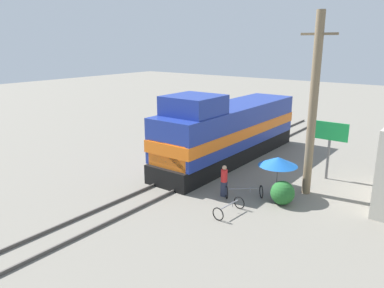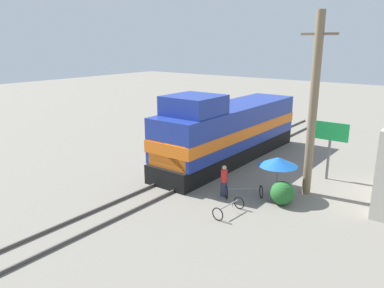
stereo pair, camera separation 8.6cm
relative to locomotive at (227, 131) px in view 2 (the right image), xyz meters
name	(u,v)px [view 2 (the right image)]	position (x,y,z in m)	size (l,w,h in m)	color
ground_plane	(192,176)	(0.00, -3.89, -2.04)	(120.00, 120.00, 0.00)	slate
rail_near	(183,173)	(-0.72, -3.89, -1.97)	(0.08, 39.94, 0.15)	#4C4742
rail_far	(201,178)	(0.72, -3.89, -1.97)	(0.08, 39.94, 0.15)	#4C4742
locomotive	(227,131)	(0.00, 0.00, 0.00)	(3.16, 13.72, 4.85)	black
utility_pole	(313,106)	(6.40, -2.23, 2.65)	(1.80, 0.43, 9.29)	#726047
vendor_umbrella	(278,161)	(5.29, -3.53, -0.16)	(2.02, 2.02, 2.12)	#4C4C4C
billboard_sign	(330,136)	(6.55, 0.63, 0.54)	(1.97, 0.12, 3.40)	#595959
shrub_cluster	(282,193)	(5.98, -4.34, -1.45)	(1.19, 1.19, 1.19)	#236028
person_bystander	(224,180)	(3.15, -5.27, -1.12)	(0.34, 0.34, 1.70)	#2D3347
bicycle	(244,192)	(4.12, -4.86, -1.69)	(1.85, 1.73, 0.69)	black
bicycle_spare	(229,208)	(4.48, -6.92, -1.72)	(0.76, 1.75, 0.62)	black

